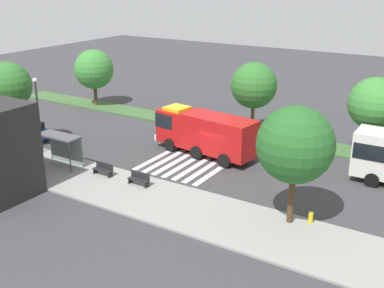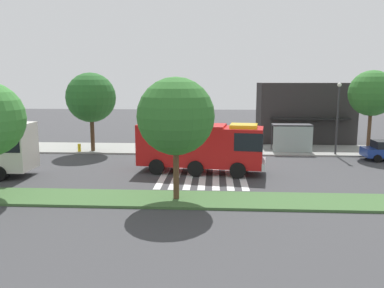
% 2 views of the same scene
% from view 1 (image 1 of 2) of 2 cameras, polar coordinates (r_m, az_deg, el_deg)
% --- Properties ---
extents(ground_plane, '(120.00, 120.00, 0.00)m').
position_cam_1_polar(ground_plane, '(38.35, 3.09, -1.92)').
color(ground_plane, '#38383A').
extents(sidewalk, '(60.00, 5.50, 0.14)m').
position_cam_1_polar(sidewalk, '(31.76, -4.46, -6.59)').
color(sidewalk, gray).
rests_on(sidewalk, ground_plane).
extents(median_strip, '(60.00, 3.00, 0.14)m').
position_cam_1_polar(median_strip, '(44.46, 7.66, 1.10)').
color(median_strip, '#3D6033').
rests_on(median_strip, ground_plane).
extents(crosswalk, '(5.85, 10.38, 0.01)m').
position_cam_1_polar(crosswalk, '(39.15, 0.89, -1.42)').
color(crosswalk, silver).
rests_on(crosswalk, ground_plane).
extents(fire_truck, '(9.25, 3.75, 3.54)m').
position_cam_1_polar(fire_truck, '(38.98, 1.29, 1.57)').
color(fire_truck, '#B71414').
rests_on(fire_truck, ground_plane).
extents(parked_car_mid, '(4.66, 2.08, 1.64)m').
position_cam_1_polar(parked_car_mid, '(45.39, -19.09, 1.59)').
color(parked_car_mid, navy).
rests_on(parked_car_mid, ground_plane).
extents(bus_stop_shelter, '(3.50, 1.40, 2.46)m').
position_cam_1_polar(bus_stop_shelter, '(37.83, -15.17, 0.13)').
color(bus_stop_shelter, '#4C4C51').
rests_on(bus_stop_shelter, sidewalk).
extents(bench_near_shelter, '(1.60, 0.50, 0.90)m').
position_cam_1_polar(bench_near_shelter, '(35.61, -10.53, -2.96)').
color(bench_near_shelter, black).
rests_on(bench_near_shelter, sidewalk).
extents(bench_west_of_shelter, '(1.60, 0.50, 0.90)m').
position_cam_1_polar(bench_west_of_shelter, '(33.60, -6.33, -4.15)').
color(bench_west_of_shelter, black).
rests_on(bench_west_of_shelter, sidewalk).
extents(street_lamp, '(0.36, 0.36, 6.19)m').
position_cam_1_polar(street_lamp, '(40.51, -17.89, 3.98)').
color(street_lamp, '#2D2D30').
rests_on(street_lamp, sidewalk).
extents(sidewalk_tree_west, '(4.46, 4.46, 7.10)m').
position_cam_1_polar(sidewalk_tree_west, '(27.49, 12.22, -0.12)').
color(sidewalk_tree_west, '#47301E').
rests_on(sidewalk_tree_west, sidewalk).
extents(sidewalk_tree_east, '(3.94, 3.94, 7.27)m').
position_cam_1_polar(sidewalk_tree_east, '(42.13, -21.14, 6.47)').
color(sidewalk_tree_east, '#513823').
rests_on(sidewalk_tree_east, sidewalk).
extents(median_tree_far_west, '(4.17, 4.17, 6.38)m').
position_cam_1_polar(median_tree_far_west, '(40.39, 20.96, 4.49)').
color(median_tree_far_west, '#513823').
rests_on(median_tree_far_west, median_strip).
extents(median_tree_west, '(4.15, 4.15, 6.59)m').
position_cam_1_polar(median_tree_west, '(43.42, 7.39, 6.93)').
color(median_tree_west, '#513823').
rests_on(median_tree_west, median_strip).
extents(median_tree_center, '(4.31, 4.31, 6.18)m').
position_cam_1_polar(median_tree_center, '(54.27, -11.62, 8.71)').
color(median_tree_center, '#513823').
rests_on(median_tree_center, median_strip).
extents(fire_hydrant, '(0.28, 0.28, 0.70)m').
position_cam_1_polar(fire_hydrant, '(29.41, 13.97, -8.51)').
color(fire_hydrant, gold).
rests_on(fire_hydrant, sidewalk).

